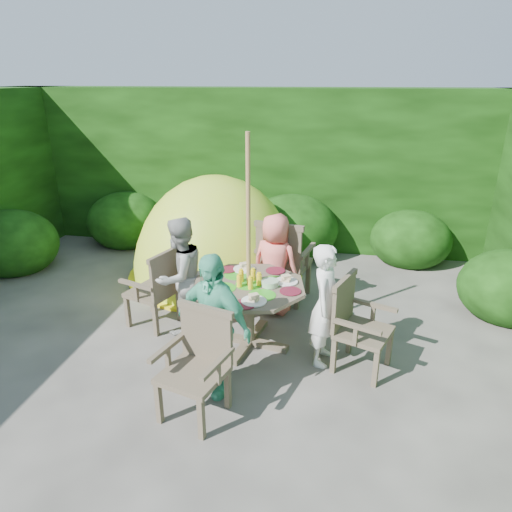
% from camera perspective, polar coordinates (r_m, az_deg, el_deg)
% --- Properties ---
extents(ground, '(60.00, 60.00, 0.00)m').
position_cam_1_polar(ground, '(4.57, -8.25, -14.26)').
color(ground, '#42403B').
rests_on(ground, ground).
extents(hedge_enclosure, '(9.00, 9.00, 2.50)m').
position_cam_1_polar(hedge_enclosure, '(5.19, -4.33, 5.73)').
color(hedge_enclosure, black).
rests_on(hedge_enclosure, ground).
extents(patio_table, '(1.40, 1.40, 0.83)m').
position_cam_1_polar(patio_table, '(4.67, -0.86, -4.81)').
color(patio_table, '#473D2E').
rests_on(patio_table, ground).
extents(parasol_pole, '(0.05, 0.05, 2.20)m').
position_cam_1_polar(parasol_pole, '(4.47, -0.95, 1.13)').
color(parasol_pole, olive).
rests_on(parasol_pole, ground).
extents(garden_chair_right, '(0.63, 0.66, 0.88)m').
position_cam_1_polar(garden_chair_right, '(4.47, 12.45, -8.27)').
color(garden_chair_right, '#473D2E').
rests_on(garden_chair_right, ground).
extents(garden_chair_left, '(0.61, 0.65, 0.88)m').
position_cam_1_polar(garden_chair_left, '(5.20, -12.25, -3.86)').
color(garden_chair_left, '#473D2E').
rests_on(garden_chair_left, ground).
extents(garden_chair_back, '(0.72, 0.66, 1.03)m').
position_cam_1_polar(garden_chair_back, '(5.62, 3.38, -0.53)').
color(garden_chair_back, '#473D2E').
rests_on(garden_chair_back, ground).
extents(garden_chair_front, '(0.64, 0.60, 0.88)m').
position_cam_1_polar(garden_chair_front, '(3.87, -7.29, -13.03)').
color(garden_chair_front, '#473D2E').
rests_on(garden_chair_front, ground).
extents(child_right, '(0.37, 0.50, 1.23)m').
position_cam_1_polar(child_right, '(4.44, 8.71, -6.10)').
color(child_right, white).
rests_on(child_right, ground).
extents(child_left, '(0.71, 0.78, 1.30)m').
position_cam_1_polar(child_left, '(4.98, -9.45, -2.52)').
color(child_left, '#9A9B96').
rests_on(child_left, ground).
extents(child_back, '(0.69, 0.57, 1.22)m').
position_cam_1_polar(child_back, '(5.34, 2.41, -1.04)').
color(child_back, '#FF7269').
rests_on(child_back, ground).
extents(child_front, '(0.84, 0.60, 1.32)m').
position_cam_1_polar(child_front, '(4.00, -5.40, -8.54)').
color(child_front, '#54C49D').
rests_on(child_front, ground).
extents(dome_tent, '(2.56, 2.56, 2.84)m').
position_cam_1_polar(dome_tent, '(6.62, -5.01, -2.20)').
color(dome_tent, '#BEDC2A').
rests_on(dome_tent, ground).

